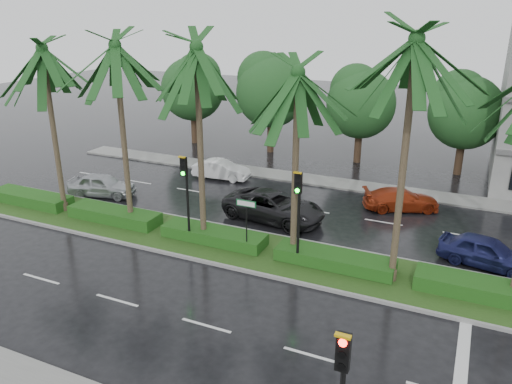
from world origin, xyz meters
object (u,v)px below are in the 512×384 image
at_px(car_darkgrey, 274,206).
at_px(car_red, 401,199).
at_px(car_blue, 486,252).
at_px(car_white, 221,170).
at_px(signal_median_left, 186,187).
at_px(car_silver, 102,185).
at_px(street_sign, 246,213).

height_order(car_darkgrey, car_red, car_darkgrey).
bearing_deg(car_darkgrey, car_blue, -87.23).
bearing_deg(car_white, car_blue, -115.00).
xyz_separation_m(signal_median_left, car_white, (-3.36, 9.58, -2.37)).
xyz_separation_m(signal_median_left, car_silver, (-8.39, 3.70, -2.30)).
relative_size(street_sign, car_red, 0.62).
distance_m(signal_median_left, street_sign, 3.13).
relative_size(street_sign, car_silver, 0.64).
height_order(car_white, car_darkgrey, car_darkgrey).
height_order(car_silver, car_darkgrey, car_darkgrey).
distance_m(car_silver, car_darkgrey, 10.94).
distance_m(street_sign, car_darkgrey, 4.66).
xyz_separation_m(street_sign, car_blue, (10.00, 3.52, -1.44)).
distance_m(street_sign, car_silver, 12.00).
bearing_deg(street_sign, car_darkgrey, 96.23).
bearing_deg(car_blue, car_silver, 101.34).
bearing_deg(car_darkgrey, car_silver, 102.56).
xyz_separation_m(signal_median_left, car_darkgrey, (2.52, 4.62, -2.23)).
distance_m(street_sign, car_white, 11.44).
bearing_deg(car_silver, car_white, -54.10).
height_order(car_white, car_red, car_white).
relative_size(street_sign, car_white, 0.68).
distance_m(signal_median_left, car_blue, 13.71).
bearing_deg(car_silver, signal_median_left, -127.35).
distance_m(signal_median_left, car_red, 12.56).
bearing_deg(signal_median_left, car_darkgrey, 61.41).
bearing_deg(car_white, street_sign, -151.16).
bearing_deg(signal_median_left, car_blue, 15.89).
height_order(car_darkgrey, car_blue, car_darkgrey).
xyz_separation_m(street_sign, car_silver, (-11.39, 3.52, -1.43)).
bearing_deg(street_sign, signal_median_left, -176.53).
relative_size(signal_median_left, car_silver, 1.07).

